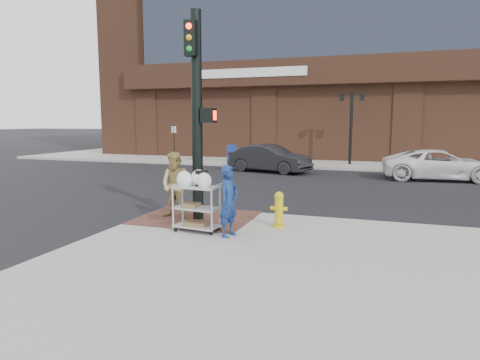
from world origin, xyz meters
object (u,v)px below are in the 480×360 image
(sedan_dark, at_px, (269,158))
(minivan_white, at_px, (440,165))
(woman_blue, at_px, (229,201))
(utility_cart, at_px, (197,204))
(fire_hydrant, at_px, (279,209))
(pedestrian_tan, at_px, (176,185))
(traffic_signal_pole, at_px, (197,110))
(lamp_post, at_px, (351,120))

(sedan_dark, bearing_deg, minivan_white, -78.06)
(woman_blue, relative_size, utility_cart, 1.11)
(minivan_white, height_order, fire_hydrant, minivan_white)
(pedestrian_tan, bearing_deg, sedan_dark, 94.43)
(woman_blue, height_order, fire_hydrant, woman_blue)
(fire_hydrant, bearing_deg, traffic_signal_pole, 175.60)
(traffic_signal_pole, height_order, fire_hydrant, traffic_signal_pole)
(lamp_post, xyz_separation_m, minivan_white, (4.15, -4.34, -1.95))
(pedestrian_tan, xyz_separation_m, sedan_dark, (-0.60, 11.38, -0.28))
(utility_cart, bearing_deg, traffic_signal_pole, 112.08)
(traffic_signal_pole, relative_size, sedan_dark, 1.18)
(traffic_signal_pole, bearing_deg, minivan_white, 58.66)
(utility_cart, bearing_deg, sedan_dark, 97.41)
(traffic_signal_pole, relative_size, pedestrian_tan, 3.01)
(traffic_signal_pole, bearing_deg, fire_hydrant, -4.40)
(woman_blue, distance_m, sedan_dark, 12.79)
(sedan_dark, bearing_deg, traffic_signal_pole, -158.94)
(lamp_post, relative_size, utility_cart, 2.95)
(lamp_post, xyz_separation_m, sedan_dark, (-3.65, -3.91, -1.92))
(sedan_dark, xyz_separation_m, minivan_white, (7.80, -0.44, -0.03))
(sedan_dark, bearing_deg, fire_hydrant, -149.06)
(utility_cart, distance_m, fire_hydrant, 1.89)
(fire_hydrant, bearing_deg, lamp_post, 88.51)
(sedan_dark, xyz_separation_m, fire_hydrant, (3.25, -11.48, -0.12))
(sedan_dark, distance_m, fire_hydrant, 11.93)
(woman_blue, bearing_deg, sedan_dark, 24.06)
(lamp_post, relative_size, woman_blue, 2.65)
(traffic_signal_pole, bearing_deg, woman_blue, -44.55)
(utility_cart, bearing_deg, woman_blue, -10.49)
(woman_blue, xyz_separation_m, sedan_dark, (-2.43, 12.56, -0.21))
(pedestrian_tan, bearing_deg, lamp_post, 80.14)
(fire_hydrant, bearing_deg, minivan_white, 67.60)
(pedestrian_tan, height_order, utility_cart, pedestrian_tan)
(pedestrian_tan, bearing_deg, woman_blue, -31.19)
(traffic_signal_pole, distance_m, woman_blue, 2.61)
(woman_blue, height_order, minivan_white, woman_blue)
(fire_hydrant, bearing_deg, utility_cart, -150.53)
(pedestrian_tan, distance_m, minivan_white, 13.11)
(sedan_dark, height_order, minivan_white, sedan_dark)
(lamp_post, bearing_deg, minivan_white, -46.30)
(lamp_post, bearing_deg, pedestrian_tan, -101.30)
(traffic_signal_pole, height_order, pedestrian_tan, traffic_signal_pole)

